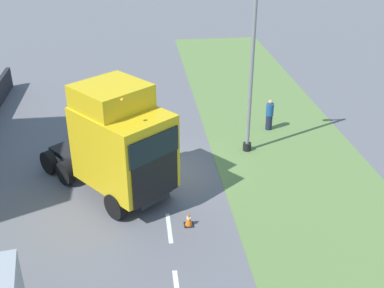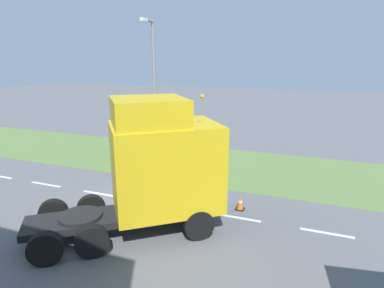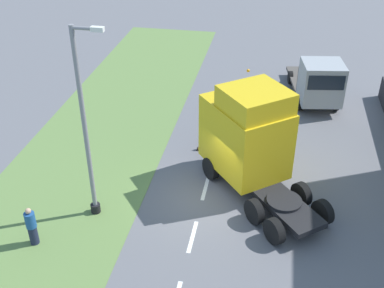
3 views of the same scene
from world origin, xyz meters
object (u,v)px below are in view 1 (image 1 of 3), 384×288
Objects in this scene: lorry_cab at (119,143)px; traffic_cone_lead at (189,219)px; lamp_post at (250,80)px; pedestrian at (269,115)px.

lorry_cab is 4.02m from traffic_cone_lead.
lorry_cab is at bearing 28.34° from lamp_post.
lamp_post reaches higher than traffic_cone_lead.
pedestrian is at bearing 176.61° from lorry_cab.
lorry_cab reaches higher than traffic_cone_lead.
pedestrian is at bearing -128.06° from lamp_post.
lorry_cab is 9.38m from pedestrian.
lamp_post is 13.65× the size of traffic_cone_lead.
traffic_cone_lead is (-2.45, 2.41, -2.08)m from lorry_cab.
lorry_cab is 3.92× the size of pedestrian.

